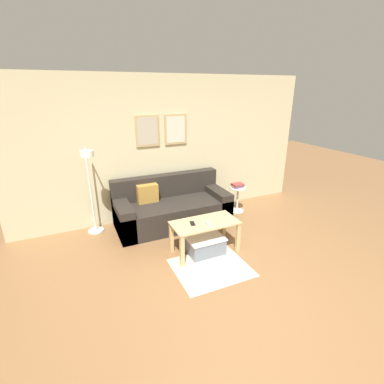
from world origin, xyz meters
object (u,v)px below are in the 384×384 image
(storage_bin, at_px, (204,244))
(cell_phone, at_px, (192,223))
(couch, at_px, (172,208))
(coffee_table, at_px, (205,228))
(floor_lamp, at_px, (90,180))
(side_table, at_px, (238,197))
(remote_control, at_px, (208,224))
(book_stack, at_px, (238,185))

(storage_bin, bearing_deg, cell_phone, 168.79)
(couch, distance_m, cell_phone, 1.08)
(coffee_table, height_order, floor_lamp, floor_lamp)
(couch, xyz_separation_m, storage_bin, (0.11, -1.09, -0.16))
(storage_bin, xyz_separation_m, side_table, (1.26, 1.04, 0.17))
(couch, bearing_deg, remote_control, -84.02)
(remote_control, bearing_deg, couch, 106.65)
(couch, bearing_deg, side_table, -2.04)
(couch, height_order, remote_control, couch)
(book_stack, relative_size, cell_phone, 1.61)
(cell_phone, bearing_deg, book_stack, 48.71)
(floor_lamp, xyz_separation_m, remote_control, (1.43, -1.22, -0.48))
(couch, xyz_separation_m, coffee_table, (0.12, -1.09, 0.09))
(coffee_table, xyz_separation_m, book_stack, (1.24, 1.05, 0.16))
(floor_lamp, distance_m, side_table, 2.76)
(couch, relative_size, book_stack, 8.85)
(cell_phone, bearing_deg, coffee_table, 4.18)
(couch, height_order, side_table, couch)
(couch, bearing_deg, floor_lamp, 177.61)
(floor_lamp, bearing_deg, remote_control, -40.53)
(storage_bin, bearing_deg, coffee_table, 40.96)
(couch, distance_m, coffee_table, 1.10)
(storage_bin, height_order, side_table, side_table)
(floor_lamp, xyz_separation_m, book_stack, (2.66, -0.09, -0.44))
(book_stack, xyz_separation_m, cell_phone, (-1.43, -1.02, -0.05))
(coffee_table, distance_m, remote_control, 0.14)
(storage_bin, relative_size, book_stack, 2.41)
(couch, distance_m, storage_bin, 1.11)
(coffee_table, distance_m, floor_lamp, 1.92)
(coffee_table, height_order, book_stack, book_stack)
(couch, xyz_separation_m, remote_control, (0.12, -1.17, 0.21))
(storage_bin, bearing_deg, remote_control, -79.88)
(side_table, bearing_deg, floor_lamp, 177.79)
(coffee_table, bearing_deg, cell_phone, 171.03)
(storage_bin, relative_size, floor_lamp, 0.37)
(book_stack, distance_m, cell_phone, 1.76)
(storage_bin, height_order, cell_phone, cell_phone)
(couch, xyz_separation_m, floor_lamp, (-1.30, 0.05, 0.69))
(book_stack, bearing_deg, couch, 178.46)
(couch, relative_size, side_table, 3.97)
(storage_bin, xyz_separation_m, book_stack, (1.25, 1.06, 0.41))
(floor_lamp, relative_size, cell_phone, 10.51)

